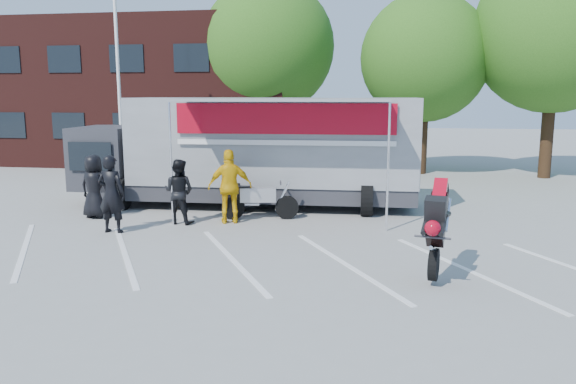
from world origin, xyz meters
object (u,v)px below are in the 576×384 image
(tree_mid, at_px, (425,58))
(parked_motorcycle, at_px, (260,219))
(tree_right, at_px, (555,32))
(spectator_leather_c, at_px, (179,192))
(transporter_truck, at_px, (258,206))
(spectator_hivis, at_px, (230,187))
(flagpole, at_px, (124,50))
(spectator_leather_b, at_px, (111,194))
(tree_left, at_px, (268,47))
(spectator_leather_a, at_px, (94,187))
(stunt_bike_rider, at_px, (437,274))

(tree_mid, height_order, parked_motorcycle, tree_mid)
(tree_right, height_order, spectator_leather_c, tree_right)
(tree_mid, bearing_deg, transporter_truck, -123.21)
(tree_right, height_order, spectator_hivis, tree_right)
(spectator_leather_c, bearing_deg, parked_motorcycle, -148.84)
(flagpole, relative_size, tree_mid, 1.04)
(transporter_truck, bearing_deg, tree_right, 34.69)
(transporter_truck, bearing_deg, tree_mid, 54.59)
(flagpole, distance_m, transporter_truck, 8.38)
(transporter_truck, bearing_deg, spectator_leather_b, -128.72)
(tree_left, distance_m, spectator_leather_a, 12.88)
(transporter_truck, relative_size, spectator_leather_a, 5.89)
(spectator_leather_b, xyz_separation_m, spectator_hivis, (2.63, 1.50, 0.02))
(transporter_truck, distance_m, stunt_bike_rider, 7.70)
(transporter_truck, height_order, spectator_leather_b, spectator_leather_b)
(tree_left, relative_size, spectator_leather_c, 4.98)
(tree_left, bearing_deg, spectator_leather_a, -102.61)
(parked_motorcycle, xyz_separation_m, spectator_leather_a, (-4.60, -0.58, 0.89))
(parked_motorcycle, bearing_deg, spectator_leather_a, 86.63)
(flagpole, bearing_deg, stunt_bike_rider, -41.29)
(transporter_truck, distance_m, spectator_leather_c, 3.19)
(spectator_leather_a, distance_m, spectator_leather_c, 2.59)
(tree_mid, height_order, transporter_truck, tree_mid)
(flagpole, height_order, spectator_leather_a, flagpole)
(spectator_leather_a, bearing_deg, spectator_leather_c, -176.29)
(tree_left, xyz_separation_m, stunt_bike_rider, (6.38, -15.33, -5.57))
(transporter_truck, xyz_separation_m, spectator_leather_b, (-2.87, -3.88, 0.98))
(tree_left, relative_size, spectator_leather_b, 4.41)
(tree_mid, xyz_separation_m, stunt_bike_rider, (-0.62, -14.33, -4.94))
(spectator_leather_b, height_order, spectator_hivis, spectator_hivis)
(tree_right, bearing_deg, transporter_truck, -143.11)
(spectator_leather_b, relative_size, spectator_leather_c, 1.13)
(flagpole, height_order, transporter_truck, flagpole)
(spectator_hivis, bearing_deg, tree_mid, -136.53)
(tree_right, bearing_deg, tree_left, 172.87)
(flagpole, distance_m, spectator_hivis, 8.95)
(spectator_leather_c, bearing_deg, stunt_bike_rider, 160.65)
(tree_right, bearing_deg, parked_motorcycle, -136.13)
(tree_mid, relative_size, transporter_truck, 0.74)
(stunt_bike_rider, relative_size, spectator_leather_a, 1.13)
(tree_right, distance_m, spectator_hivis, 15.59)
(tree_mid, height_order, spectator_leather_a, tree_mid)
(spectator_leather_c, distance_m, spectator_hivis, 1.37)
(spectator_leather_c, relative_size, spectator_hivis, 0.87)
(tree_left, distance_m, spectator_leather_c, 12.88)
(parked_motorcycle, xyz_separation_m, spectator_leather_c, (-2.02, -0.86, 0.87))
(tree_left, distance_m, stunt_bike_rider, 17.52)
(tree_left, height_order, spectator_leather_a, tree_left)
(flagpole, xyz_separation_m, spectator_leather_a, (1.62, -5.71, -4.17))
(tree_left, bearing_deg, parked_motorcycle, -79.91)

